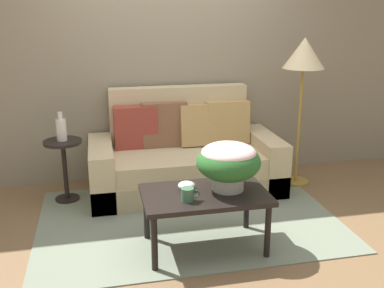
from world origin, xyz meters
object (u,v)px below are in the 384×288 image
object	(u,v)px
couch	(185,158)
side_table	(64,160)
table_vase	(61,129)
coffee_mug	(188,195)
snack_bowl	(187,186)
floor_lamp	(304,60)
coffee_table	(205,199)
potted_plant	(228,161)

from	to	relation	value
couch	side_table	world-z (taller)	couch
side_table	table_vase	xyz separation A→B (m)	(-0.00, 0.00, 0.31)
couch	coffee_mug	world-z (taller)	couch
snack_bowl	coffee_mug	bearing A→B (deg)	-99.04
coffee_mug	couch	bearing A→B (deg)	79.66
snack_bowl	floor_lamp	bearing A→B (deg)	36.28
coffee_table	coffee_mug	size ratio (longest dim) A/B	6.85
floor_lamp	coffee_mug	xyz separation A→B (m)	(-1.46, -1.25, -0.80)
coffee_mug	snack_bowl	world-z (taller)	coffee_mug
side_table	coffee_mug	size ratio (longest dim) A/B	4.39
side_table	coffee_mug	distance (m)	1.62
snack_bowl	table_vase	xyz separation A→B (m)	(-0.99, 1.11, 0.22)
side_table	potted_plant	bearing A→B (deg)	-41.64
coffee_table	coffee_mug	world-z (taller)	coffee_mug
potted_plant	table_vase	world-z (taller)	table_vase
table_vase	coffee_table	bearing A→B (deg)	-46.81
floor_lamp	snack_bowl	bearing A→B (deg)	-143.72
coffee_table	side_table	xyz separation A→B (m)	(-1.11, 1.18, 0.01)
table_vase	couch	bearing A→B (deg)	3.13
floor_lamp	table_vase	size ratio (longest dim) A/B	5.59
side_table	table_vase	distance (m)	0.31
potted_plant	coffee_mug	world-z (taller)	potted_plant
coffee_table	side_table	bearing A→B (deg)	133.21
potted_plant	coffee_mug	size ratio (longest dim) A/B	3.52
potted_plant	table_vase	xyz separation A→B (m)	(-1.30, 1.16, 0.02)
potted_plant	snack_bowl	world-z (taller)	potted_plant
floor_lamp	snack_bowl	size ratio (longest dim) A/B	11.48
side_table	potted_plant	distance (m)	1.77
floor_lamp	potted_plant	bearing A→B (deg)	-135.18
floor_lamp	table_vase	world-z (taller)	floor_lamp
potted_plant	couch	bearing A→B (deg)	94.60
coffee_table	table_vase	distance (m)	1.66
side_table	snack_bowl	xyz separation A→B (m)	(0.99, -1.10, 0.09)
floor_lamp	snack_bowl	xyz separation A→B (m)	(-1.42, -1.05, -0.81)
potted_plant	floor_lamp	bearing A→B (deg)	44.82
couch	coffee_mug	bearing A→B (deg)	-100.34
floor_lamp	coffee_mug	bearing A→B (deg)	-139.41
snack_bowl	coffee_table	bearing A→B (deg)	-32.41
coffee_table	table_vase	size ratio (longest dim) A/B	3.48
couch	side_table	distance (m)	1.21
floor_lamp	snack_bowl	distance (m)	1.95
table_vase	potted_plant	bearing A→B (deg)	-41.67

